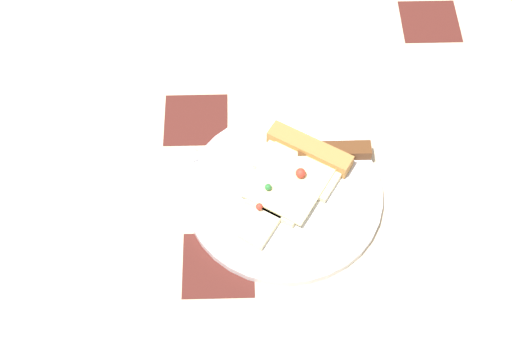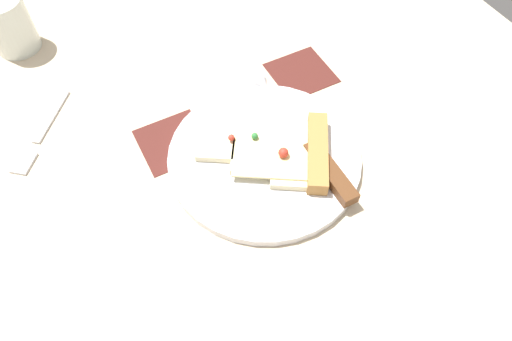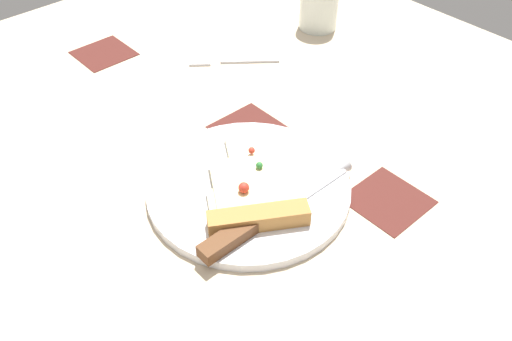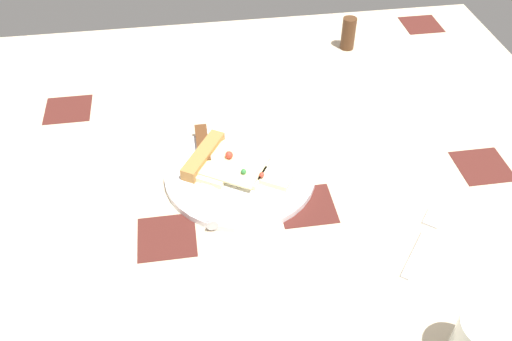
% 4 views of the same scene
% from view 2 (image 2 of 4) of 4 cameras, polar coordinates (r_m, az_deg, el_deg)
% --- Properties ---
extents(ground_plane, '(1.18, 1.18, 0.03)m').
position_cam_2_polar(ground_plane, '(0.66, -5.89, -0.72)').
color(ground_plane, '#C6B293').
rests_on(ground_plane, ground).
extents(plate, '(0.26, 0.26, 0.01)m').
position_cam_2_polar(plate, '(0.65, 1.00, 1.60)').
color(plate, silver).
rests_on(plate, ground_plane).
extents(pizza_slice, '(0.19, 0.16, 0.03)m').
position_cam_2_polar(pizza_slice, '(0.63, 3.39, 2.22)').
color(pizza_slice, beige).
rests_on(pizza_slice, plate).
extents(knife, '(0.02, 0.24, 0.02)m').
position_cam_2_polar(knife, '(0.64, 6.64, 2.65)').
color(knife, silver).
rests_on(knife, plate).
extents(drinking_glass, '(0.07, 0.07, 0.09)m').
position_cam_2_polar(drinking_glass, '(0.87, -27.42, 15.20)').
color(drinking_glass, silver).
rests_on(drinking_glass, ground_plane).
extents(fork, '(0.11, 0.13, 0.01)m').
position_cam_2_polar(fork, '(0.74, -24.43, 4.00)').
color(fork, silver).
rests_on(fork, ground_plane).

